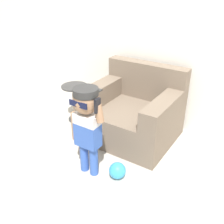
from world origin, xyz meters
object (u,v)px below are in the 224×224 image
Objects in this scene: armchair at (133,113)px; person_child at (87,119)px; side_table at (75,100)px; toy_ball at (117,171)px.

armchair is 0.90m from person_child.
person_child is at bearing -91.86° from armchair.
side_table is 3.01× the size of toy_ball.
armchair is 0.84m from toy_ball.
toy_ball is (0.26, -0.77, -0.22)m from armchair.
armchair is 1.12× the size of person_child.
toy_ball is at bearing -32.00° from side_table.
toy_ball is (1.10, -0.69, -0.22)m from side_table.
person_child is at bearing -165.07° from toy_ball.
armchair is at bearing 108.85° from toy_ball.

